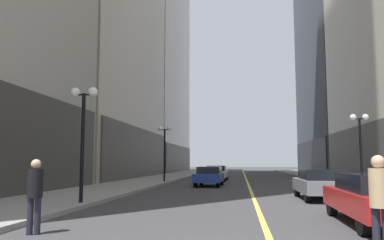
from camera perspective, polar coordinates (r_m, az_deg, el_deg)
ground_plane at (r=38.73m, az=7.96°, el=-8.56°), size 200.00×200.00×0.00m
sidewalk_left at (r=39.47m, az=-4.24°, el=-8.45°), size 4.50×78.00×0.15m
sidewalk_right at (r=39.72m, az=20.06°, el=-8.08°), size 4.50×78.00×0.15m
lane_centre_stripe at (r=38.73m, az=7.96°, el=-8.56°), size 0.16×70.00×0.01m
building_left_far at (r=67.51m, az=-6.46°, el=7.76°), size 11.17×26.00×35.93m
car_red at (r=11.30m, az=25.76°, el=-10.17°), size 2.00×4.74×1.32m
car_grey at (r=17.96m, az=18.34°, el=-8.78°), size 1.82×4.20×1.32m
car_blue at (r=26.75m, az=2.58°, el=-8.15°), size 1.87×4.23×1.32m
car_white at (r=34.55m, az=3.65°, el=-7.70°), size 1.91×4.72×1.32m
pedestrian_in_tan_trench at (r=7.48m, az=25.88°, el=-10.21°), size 0.46×0.46×1.74m
pedestrian_in_black_coat at (r=9.63m, az=-22.07°, el=-9.56°), size 0.43×0.43×1.69m
street_lamp_left_near at (r=15.07m, az=-15.68°, el=0.25°), size 1.06×0.36×4.43m
street_lamp_left_far at (r=30.35m, az=-4.05°, el=-3.11°), size 1.06×0.36×4.43m
street_lamp_right_mid at (r=24.69m, az=23.46°, el=-1.90°), size 1.06×0.36×4.43m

